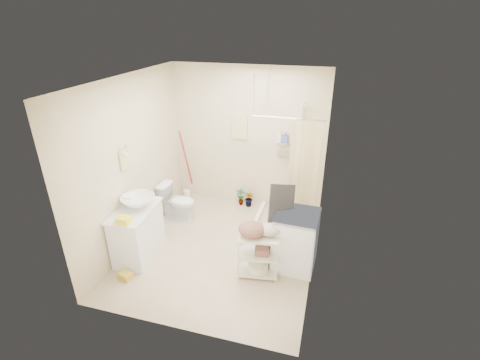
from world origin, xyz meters
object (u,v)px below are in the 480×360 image
object	(u,v)px
washing_machine	(295,240)
toilet	(178,202)
laundry_rack	(258,251)
vanity	(138,233)

from	to	relation	value
washing_machine	toilet	bearing A→B (deg)	163.71
washing_machine	laundry_rack	xyz separation A→B (m)	(-0.46, -0.34, -0.05)
toilet	washing_machine	distance (m)	2.31
toilet	washing_machine	world-z (taller)	washing_machine
vanity	toilet	distance (m)	1.16
washing_machine	laundry_rack	world-z (taller)	washing_machine
vanity	washing_machine	distance (m)	2.33
toilet	laundry_rack	bearing A→B (deg)	-118.44
toilet	washing_machine	bearing A→B (deg)	-105.07
vanity	laundry_rack	world-z (taller)	vanity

